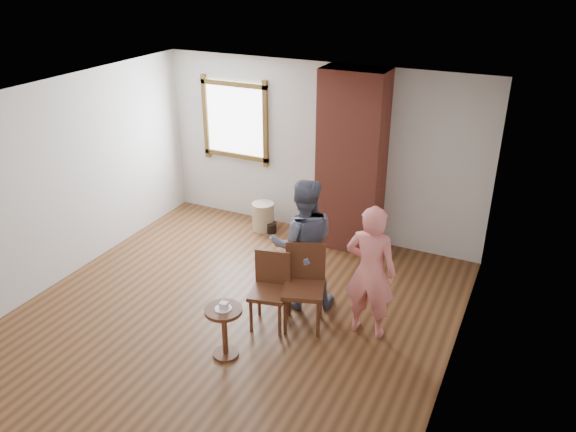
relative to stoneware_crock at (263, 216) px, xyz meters
The scene contains 12 objects.
ground 2.53m from the stoneware_crock, 72.25° to the right, with size 5.50×5.50×0.00m, color brown.
room_shell 2.50m from the stoneware_crock, 68.35° to the right, with size 5.04×5.52×2.62m.
brick_chimney 1.75m from the stoneware_crock, ahead, with size 0.90×0.50×2.60m, color #A34939.
stoneware_crock is the anchor object (origin of this frame).
dark_pot 0.22m from the stoneware_crock, 14.92° to the right, with size 0.16×0.16×0.16m, color black.
dining_chair_left 2.53m from the stoneware_crock, 51.24° to the right, with size 0.58×0.58×0.98m.
dining_chair_right 2.47m from the stoneware_crock, 60.13° to the right, with size 0.49×0.49×0.89m.
side_table 3.08m from the stoneware_crock, 69.83° to the right, with size 0.40×0.40×0.60m.
cake_plate 3.10m from the stoneware_crock, 69.83° to the right, with size 0.18×0.18×0.01m, color white.
cake_slice 3.11m from the stoneware_crock, 69.65° to the right, with size 0.08×0.07×0.06m, color silver.
man 2.21m from the stoneware_crock, 49.02° to the right, with size 0.80×0.62×1.65m, color #141937.
person_pink 2.99m from the stoneware_crock, 38.37° to the right, with size 0.58×0.38×1.58m, color #FA817D.
Camera 1 is at (3.00, -4.59, 3.97)m, focal length 35.00 mm.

